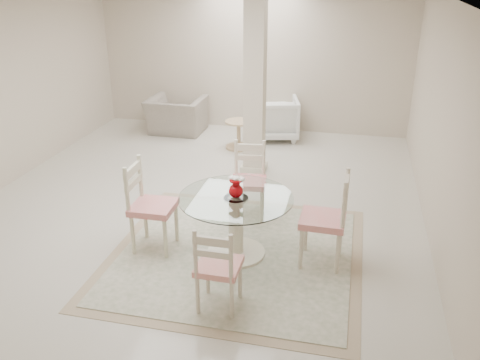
% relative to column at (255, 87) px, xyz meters
% --- Properties ---
extents(ground, '(7.00, 7.00, 0.00)m').
position_rel_column_xyz_m(ground, '(-0.50, -1.30, -1.35)').
color(ground, beige).
rests_on(ground, ground).
extents(room_shell, '(6.02, 7.02, 2.71)m').
position_rel_column_xyz_m(room_shell, '(-0.50, -1.30, 0.51)').
color(room_shell, beige).
rests_on(room_shell, ground).
extents(column, '(0.30, 0.30, 2.70)m').
position_rel_column_xyz_m(column, '(0.00, 0.00, 0.00)').
color(column, beige).
rests_on(column, ground).
extents(area_rug, '(2.83, 2.83, 0.02)m').
position_rel_column_xyz_m(area_rug, '(0.31, -2.56, -1.34)').
color(area_rug, tan).
rests_on(area_rug, ground).
extents(dining_table, '(1.26, 1.26, 0.73)m').
position_rel_column_xyz_m(dining_table, '(0.31, -2.56, -0.98)').
color(dining_table, beige).
rests_on(dining_table, ground).
extents(red_vase, '(0.19, 0.16, 0.24)m').
position_rel_column_xyz_m(red_vase, '(0.31, -2.56, -0.51)').
color(red_vase, '#A4050A').
rests_on(red_vase, dining_table).
extents(dining_chair_east, '(0.49, 0.49, 1.19)m').
position_rel_column_xyz_m(dining_chair_east, '(1.34, -2.50, -0.72)').
color(dining_chair_east, beige).
rests_on(dining_chair_east, ground).
extents(dining_chair_north, '(0.50, 0.50, 1.10)m').
position_rel_column_xyz_m(dining_chair_north, '(0.24, -1.54, -0.77)').
color(dining_chair_north, '#EFE2C4').
rests_on(dining_chair_north, ground).
extents(dining_chair_west, '(0.48, 0.48, 1.18)m').
position_rel_column_xyz_m(dining_chair_west, '(-0.71, -2.62, -0.73)').
color(dining_chair_west, beige).
rests_on(dining_chair_west, ground).
extents(dining_chair_south, '(0.41, 0.41, 1.01)m').
position_rel_column_xyz_m(dining_chair_south, '(0.37, -3.57, -0.82)').
color(dining_chair_south, beige).
rests_on(dining_chair_south, ground).
extents(recliner_taupe, '(1.06, 0.93, 0.68)m').
position_rel_column_xyz_m(recliner_taupe, '(-1.86, 1.58, -1.01)').
color(recliner_taupe, '#A09685').
rests_on(recliner_taupe, ground).
extents(armchair_white, '(1.01, 1.03, 0.78)m').
position_rel_column_xyz_m(armchair_white, '(0.06, 1.66, -0.96)').
color(armchair_white, white).
rests_on(armchair_white, ground).
extents(side_table, '(0.49, 0.49, 0.50)m').
position_rel_column_xyz_m(side_table, '(-0.48, 0.96, -1.12)').
color(side_table, '#DABA86').
rests_on(side_table, ground).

